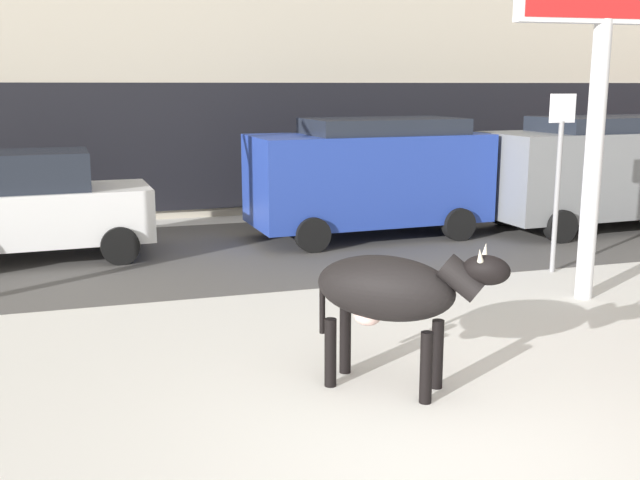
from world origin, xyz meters
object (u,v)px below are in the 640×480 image
object	(u,v)px
cow_black	(392,292)
car_white_hatchback	(43,206)
car_grey_van	(595,170)
street_sign	(559,168)
car_blue_van	(370,174)

from	to	relation	value
cow_black	car_white_hatchback	size ratio (longest dim) A/B	0.47
cow_black	car_grey_van	world-z (taller)	car_grey_van
car_grey_van	street_sign	size ratio (longest dim) A/B	1.66
car_grey_van	street_sign	xyz separation A→B (m)	(-2.94, -2.93, 0.43)
car_white_hatchback	street_sign	size ratio (longest dim) A/B	1.27
car_blue_van	street_sign	xyz separation A→B (m)	(1.81, -3.54, 0.43)
car_white_hatchback	car_blue_van	size ratio (longest dim) A/B	0.76
car_white_hatchback	cow_black	bearing A→B (deg)	-63.01
car_grey_van	car_blue_van	bearing A→B (deg)	172.66
car_blue_van	car_grey_van	size ratio (longest dim) A/B	1.00
car_blue_van	street_sign	bearing A→B (deg)	-62.95
car_blue_van	street_sign	size ratio (longest dim) A/B	1.66
car_blue_van	car_grey_van	xyz separation A→B (m)	(4.74, -0.61, 0.00)
car_white_hatchback	car_blue_van	distance (m)	6.04
car_white_hatchback	car_grey_van	bearing A→B (deg)	-2.40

